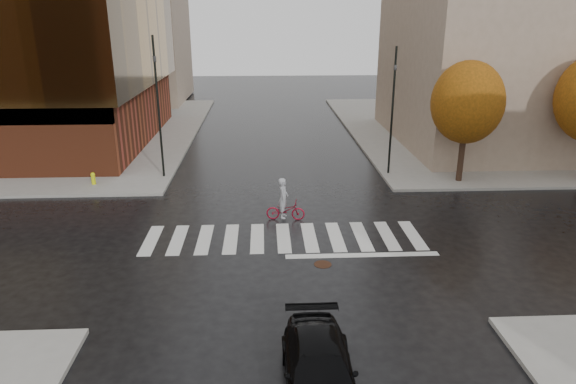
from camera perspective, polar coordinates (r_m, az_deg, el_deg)
name	(u,v)px	position (r m, az deg, el deg)	size (l,w,h in m)	color
ground	(284,243)	(21.14, -0.45, -5.66)	(120.00, 120.00, 0.00)	black
sidewalk_nw	(3,134)	(45.83, -29.08, 5.70)	(30.00, 30.00, 0.15)	gray
sidewalk_ne	(530,128)	(46.53, 25.34, 6.45)	(30.00, 30.00, 0.15)	gray
crosswalk	(284,238)	(21.60, -0.50, -5.09)	(12.00, 3.00, 0.01)	silver
building_ne_tan	(523,10)	(40.30, 24.65, 17.95)	(16.00, 16.00, 18.00)	gray
building_nw_far	(111,0)	(58.21, -19.09, 19.48)	(14.00, 12.00, 20.00)	gray
tree_ne_a	(467,103)	(29.01, 19.31, 9.36)	(3.80, 3.80, 6.50)	black
sedan	(319,370)	(13.32, 3.48, -19.17)	(1.76, 4.34, 1.26)	black
cyclist	(285,206)	(23.19, -0.37, -1.53)	(1.81, 0.82, 1.99)	maroon
traffic_light_nw	(158,98)	(29.06, -14.29, 10.10)	(0.21, 0.18, 7.69)	black
traffic_light_ne	(393,104)	(29.45, 11.57, 9.61)	(0.17, 0.20, 7.10)	black
fire_hydrant	(93,178)	(29.61, -20.83, 1.49)	(0.24, 0.24, 0.66)	#D4DE0D
manhole	(323,264)	(19.45, 3.88, -8.02)	(0.66, 0.66, 0.01)	#3D2315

